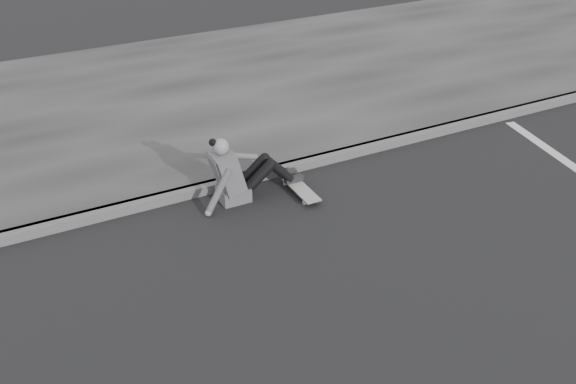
% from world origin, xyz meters
% --- Properties ---
extents(ground, '(80.00, 80.00, 0.00)m').
position_xyz_m(ground, '(0.00, 0.00, 0.00)').
color(ground, black).
rests_on(ground, ground).
extents(curb, '(24.00, 0.16, 0.12)m').
position_xyz_m(curb, '(0.00, 2.58, 0.06)').
color(curb, '#525252').
rests_on(curb, ground).
extents(sidewalk, '(24.00, 6.00, 0.12)m').
position_xyz_m(sidewalk, '(0.00, 5.60, 0.06)').
color(sidewalk, '#313131').
rests_on(sidewalk, ground).
extents(skateboard, '(0.20, 0.78, 0.09)m').
position_xyz_m(skateboard, '(0.95, 2.01, 0.07)').
color(skateboard, '#9A9A95').
rests_on(skateboard, ground).
extents(seated_woman, '(1.38, 0.46, 0.88)m').
position_xyz_m(seated_woman, '(0.21, 2.26, 0.36)').
color(seated_woman, '#515154').
rests_on(seated_woman, ground).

